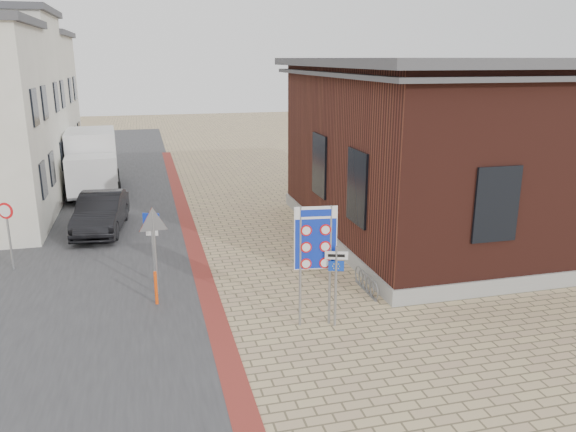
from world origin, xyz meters
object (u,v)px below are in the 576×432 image
bollard (156,288)px  parking_sign (152,235)px  essen_sign (336,275)px  sedan (101,212)px  border_sign (316,240)px  box_truck (92,161)px

bollard → parking_sign: bearing=90.0°
parking_sign → essen_sign: bearing=-23.6°
sedan → parking_sign: parking_sign is taller
border_sign → sedan: bearing=127.4°
essen_sign → bollard: size_ratio=2.19×
sedan → parking_sign: 6.48m
box_truck → border_sign: size_ratio=1.90×
sedan → bollard: 8.07m
sedan → essen_sign: 12.18m
box_truck → border_sign: border_sign is taller
parking_sign → bollard: parking_sign is taller
box_truck → bollard: 15.42m
essen_sign → box_truck: bearing=130.8°
sedan → box_truck: 7.40m
sedan → bollard: bearing=-70.2°
box_truck → sedan: bearing=-86.9°
parking_sign → bollard: 2.01m
border_sign → essen_sign: border_sign is taller
essen_sign → parking_sign: 6.16m
border_sign → essen_sign: 1.05m
essen_sign → bollard: 5.23m
border_sign → bollard: border_sign is taller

